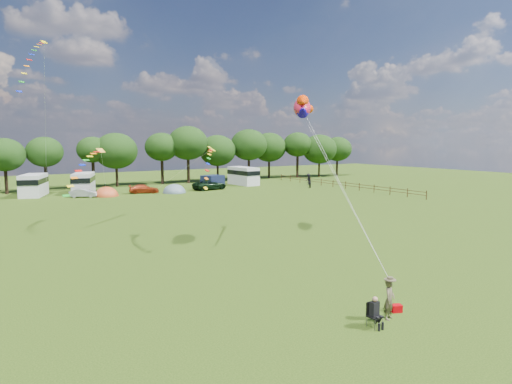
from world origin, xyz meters
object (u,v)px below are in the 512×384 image
campervan_b (34,184)px  walker_b (308,179)px  car_d (210,185)px  campervan_d (243,175)px  campervan_c (84,182)px  camp_chair (374,309)px  car_b (84,193)px  tent_greyblue (174,193)px  walker_a (309,182)px  tent_orange (107,196)px  kite_flyer (389,300)px  car_c (144,189)px  fish_kite (302,107)px

campervan_b → walker_b: campervan_b is taller
car_d → campervan_d: campervan_d is taller
car_d → campervan_c: 18.45m
campervan_c → walker_b: (35.94, -6.78, -0.63)m
camp_chair → walker_b: bearing=49.4°
campervan_c → car_b: bearing=-172.7°
campervan_d → tent_greyblue: 15.38m
car_d → walker_b: (18.24, -1.64, 0.21)m
car_d → walker_a: (14.83, -6.11, 0.20)m
camp_chair → walker_a: size_ratio=0.68×
walker_b → tent_orange: bearing=-25.6°
car_b → campervan_c: campervan_c is taller
car_b → camp_chair: (2.87, -49.36, 0.18)m
car_d → kite_flyer: size_ratio=3.24×
car_d → walker_b: 18.31m
car_c → tent_orange: (-5.41, -0.64, -0.60)m
fish_kite → walker_a: (23.74, 28.98, -9.06)m
car_c → campervan_d: (18.44, 3.02, 1.04)m
car_b → tent_greyblue: size_ratio=0.90×
campervan_d → walker_a: campervan_d is taller
tent_greyblue → walker_a: size_ratio=1.95×
kite_flyer → walker_a: 51.63m
campervan_c → fish_kite: fish_kite is taller
car_c → walker_a: (24.98, -7.01, 0.34)m
campervan_c → tent_orange: 5.56m
fish_kite → car_d: bearing=20.9°
car_c → car_d: 10.19m
car_b → campervan_b: 7.64m
car_d → camp_chair: size_ratio=4.26×
car_c → campervan_d: campervan_d is taller
tent_greyblue → camp_chair: bearing=-101.2°
car_d → kite_flyer: kite_flyer is taller
tent_greyblue → car_c: bearing=154.6°
car_d → kite_flyer: 50.72m
car_b → car_d: (18.52, -0.54, 0.16)m
campervan_b → fish_kite: size_ratio=1.79×
fish_kite → car_c: bearing=37.1°
kite_flyer → walker_b: size_ratio=0.88×
campervan_c → campervan_b: bearing=103.1°
car_b → walker_a: (33.35, -6.65, 0.36)m
fish_kite → campervan_d: bearing=11.3°
campervan_c → kite_flyer: size_ratio=3.85×
campervan_b → campervan_d: 32.47m
walker_b → fish_kite: bearing=28.5°
campervan_c → fish_kite: size_ratio=1.77×
car_c → fish_kite: 37.22m
fish_kite → campervan_c: bearing=47.4°
campervan_c → tent_greyblue: 13.13m
car_b → campervan_d: campervan_d is taller
car_c → campervan_b: bearing=88.6°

